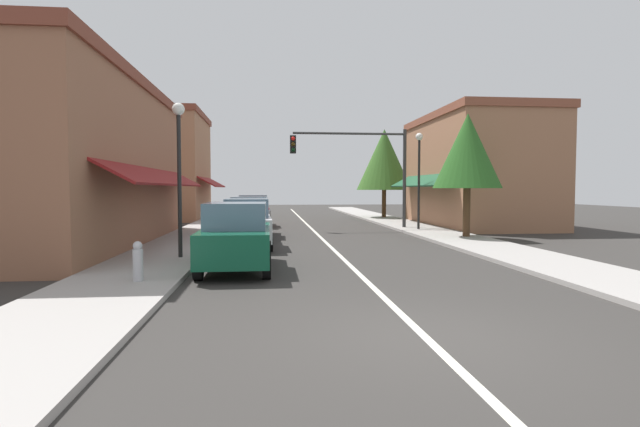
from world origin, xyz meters
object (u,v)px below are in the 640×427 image
object	(u,v)px
parked_car_third_left	(250,217)
street_lamp_right_mid	(419,166)
parked_car_nearest_left	(237,237)
tree_right_near	(467,151)
parked_car_second_left	(247,223)
fire_hydrant	(138,261)
parked_car_far_left	(253,211)
traffic_signal_mast_arm	(363,159)
tree_right_far	(384,160)
street_lamp_left_near	(179,154)

from	to	relation	value
parked_car_third_left	street_lamp_right_mid	distance (m)	8.78
parked_car_nearest_left	tree_right_near	size ratio (longest dim) A/B	0.78
parked_car_second_left	tree_right_near	bearing A→B (deg)	10.43
parked_car_third_left	fire_hydrant	world-z (taller)	parked_car_third_left
parked_car_far_left	street_lamp_right_mid	xyz separation A→B (m)	(8.31, -4.18, 2.40)
traffic_signal_mast_arm	parked_car_second_left	bearing A→B (deg)	-128.69
street_lamp_right_mid	parked_car_far_left	bearing A→B (deg)	153.31
parked_car_second_left	parked_car_third_left	world-z (taller)	same
street_lamp_right_mid	fire_hydrant	world-z (taller)	street_lamp_right_mid
street_lamp_right_mid	tree_right_near	distance (m)	3.93
tree_right_far	fire_hydrant	size ratio (longest dim) A/B	7.26
parked_car_far_left	traffic_signal_mast_arm	bearing A→B (deg)	-28.57
parked_car_third_left	traffic_signal_mast_arm	world-z (taller)	traffic_signal_mast_arm
parked_car_second_left	parked_car_third_left	bearing A→B (deg)	88.80
parked_car_far_left	tree_right_far	distance (m)	11.28
street_lamp_left_near	street_lamp_right_mid	world-z (taller)	street_lamp_right_mid
parked_car_second_left	fire_hydrant	bearing A→B (deg)	-108.11
tree_right_far	street_lamp_right_mid	bearing A→B (deg)	-93.75
street_lamp_left_near	parked_car_third_left	bearing A→B (deg)	76.03
parked_car_far_left	fire_hydrant	bearing A→B (deg)	-98.06
parked_car_far_left	tree_right_near	xyz separation A→B (m)	(9.19, -7.99, 2.81)
parked_car_second_left	street_lamp_right_mid	distance (m)	10.31
parked_car_third_left	parked_car_far_left	xyz separation A→B (m)	(-0.07, 6.03, 0.00)
parked_car_second_left	street_lamp_left_near	xyz separation A→B (m)	(-1.79, -3.19, 2.25)
parked_car_far_left	parked_car_second_left	bearing A→B (deg)	-90.92
fire_hydrant	parked_car_nearest_left	bearing A→B (deg)	43.30
parked_car_second_left	fire_hydrant	distance (m)	7.18
traffic_signal_mast_arm	tree_right_near	size ratio (longest dim) A/B	1.15
street_lamp_left_near	traffic_signal_mast_arm	bearing A→B (deg)	54.01
parked_car_nearest_left	tree_right_near	distance (m)	11.80
street_lamp_left_near	fire_hydrant	size ratio (longest dim) A/B	5.31
street_lamp_right_mid	parked_car_third_left	bearing A→B (deg)	-167.30
parked_car_far_left	fire_hydrant	size ratio (longest dim) A/B	4.76
parked_car_nearest_left	fire_hydrant	bearing A→B (deg)	-136.54
parked_car_far_left	tree_right_near	size ratio (longest dim) A/B	0.79
parked_car_far_left	street_lamp_left_near	bearing A→B (deg)	-98.84
traffic_signal_mast_arm	street_lamp_left_near	distance (m)	12.61
parked_car_second_left	street_lamp_right_mid	bearing A→B (deg)	33.40
parked_car_third_left	fire_hydrant	size ratio (longest dim) A/B	4.76
parked_car_nearest_left	street_lamp_right_mid	bearing A→B (deg)	52.65
parked_car_third_left	parked_car_far_left	bearing A→B (deg)	92.04
parked_car_nearest_left	parked_car_far_left	xyz separation A→B (m)	(-0.07, 14.92, 0.00)
parked_car_third_left	street_lamp_right_mid	world-z (taller)	street_lamp_right_mid
parked_car_far_left	tree_right_far	xyz separation A→B (m)	(8.98, 5.98, 3.30)
fire_hydrant	street_lamp_right_mid	bearing A→B (deg)	50.95
tree_right_near	parked_car_nearest_left	bearing A→B (deg)	-142.78
parked_car_second_left	parked_car_far_left	bearing A→B (deg)	88.95
parked_car_second_left	parked_car_far_left	distance (m)	9.93
parked_car_nearest_left	tree_right_near	world-z (taller)	tree_right_near
parked_car_third_left	parked_car_far_left	size ratio (longest dim) A/B	1.00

